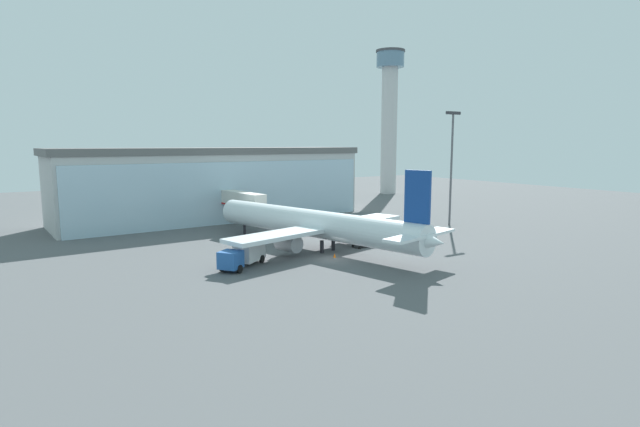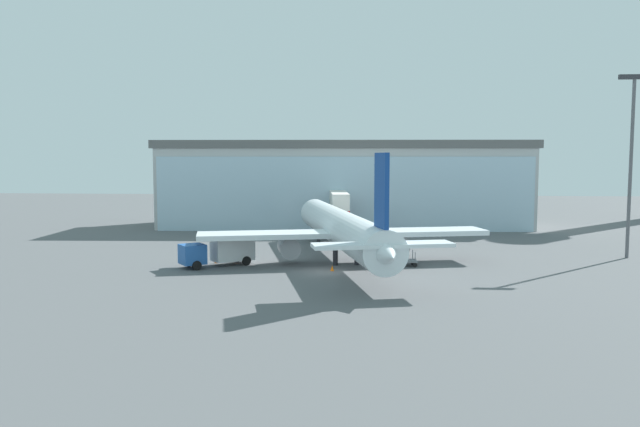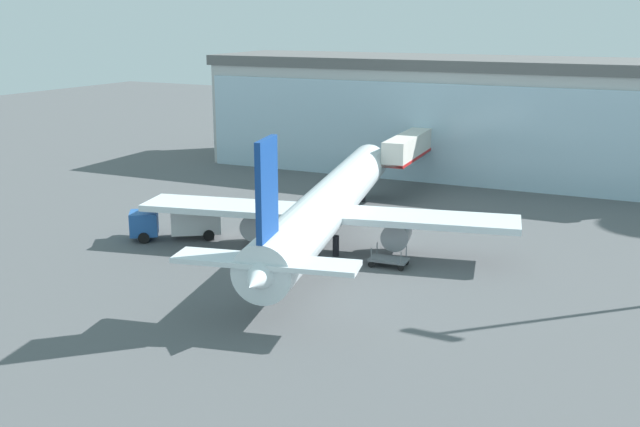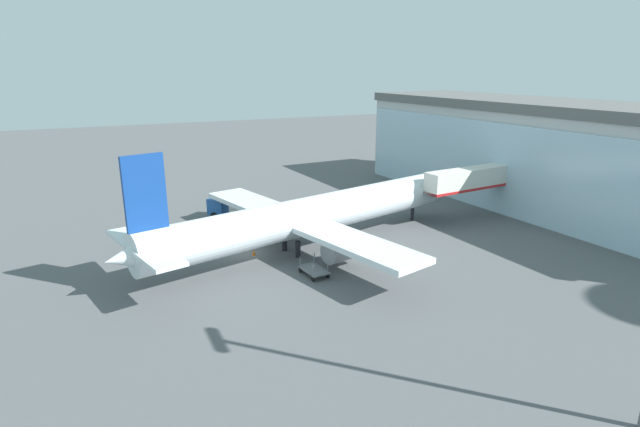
{
  "view_description": "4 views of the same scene",
  "coord_description": "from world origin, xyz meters",
  "px_view_note": "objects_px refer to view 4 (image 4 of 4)",
  "views": [
    {
      "loc": [
        -33.09,
        -49.49,
        13.96
      ],
      "look_at": [
        1.66,
        5.42,
        4.86
      ],
      "focal_mm": 28.0,
      "sensor_mm": 36.0,
      "label": 1
    },
    {
      "loc": [
        4.35,
        -57.72,
        10.75
      ],
      "look_at": [
        -1.08,
        7.78,
        4.8
      ],
      "focal_mm": 35.0,
      "sensor_mm": 36.0,
      "label": 2
    },
    {
      "loc": [
        27.23,
        -44.67,
        17.73
      ],
      "look_at": [
        0.73,
        5.75,
        2.71
      ],
      "focal_mm": 42.0,
      "sensor_mm": 36.0,
      "label": 3
    },
    {
      "loc": [
        43.74,
        -12.61,
        17.36
      ],
      "look_at": [
        -0.89,
        8.23,
        2.76
      ],
      "focal_mm": 28.0,
      "sensor_mm": 36.0,
      "label": 4
    }
  ],
  "objects_px": {
    "airplane": "(308,216)",
    "catering_truck": "(239,209)",
    "safety_cone_nose": "(254,252)",
    "jet_bridge": "(474,179)",
    "baggage_cart": "(314,270)",
    "safety_cone_wingtip": "(250,215)"
  },
  "relations": [
    {
      "from": "jet_bridge",
      "to": "baggage_cart",
      "type": "relative_size",
      "value": 4.61
    },
    {
      "from": "catering_truck",
      "to": "safety_cone_wingtip",
      "type": "distance_m",
      "value": 2.1
    },
    {
      "from": "baggage_cart",
      "to": "safety_cone_nose",
      "type": "distance_m",
      "value": 7.51
    },
    {
      "from": "catering_truck",
      "to": "safety_cone_nose",
      "type": "height_order",
      "value": "catering_truck"
    },
    {
      "from": "jet_bridge",
      "to": "baggage_cart",
      "type": "height_order",
      "value": "jet_bridge"
    },
    {
      "from": "jet_bridge",
      "to": "catering_truck",
      "type": "relative_size",
      "value": 1.9
    },
    {
      "from": "airplane",
      "to": "catering_truck",
      "type": "bearing_deg",
      "value": 92.36
    },
    {
      "from": "baggage_cart",
      "to": "safety_cone_wingtip",
      "type": "distance_m",
      "value": 18.87
    },
    {
      "from": "safety_cone_wingtip",
      "to": "safety_cone_nose",
      "type": "bearing_deg",
      "value": -15.9
    },
    {
      "from": "jet_bridge",
      "to": "safety_cone_nose",
      "type": "bearing_deg",
      "value": 175.99
    },
    {
      "from": "airplane",
      "to": "safety_cone_wingtip",
      "type": "bearing_deg",
      "value": 84.81
    },
    {
      "from": "safety_cone_nose",
      "to": "catering_truck",
      "type": "bearing_deg",
      "value": 170.44
    },
    {
      "from": "jet_bridge",
      "to": "catering_truck",
      "type": "distance_m",
      "value": 27.59
    },
    {
      "from": "safety_cone_nose",
      "to": "airplane",
      "type": "bearing_deg",
      "value": 82.95
    },
    {
      "from": "airplane",
      "to": "catering_truck",
      "type": "relative_size",
      "value": 5.38
    },
    {
      "from": "safety_cone_nose",
      "to": "baggage_cart",
      "type": "bearing_deg",
      "value": 25.42
    },
    {
      "from": "jet_bridge",
      "to": "safety_cone_wingtip",
      "type": "bearing_deg",
      "value": 148.94
    },
    {
      "from": "safety_cone_wingtip",
      "to": "catering_truck",
      "type": "bearing_deg",
      "value": -63.02
    },
    {
      "from": "catering_truck",
      "to": "baggage_cart",
      "type": "xyz_separation_m",
      "value": [
        18.08,
        1.32,
        -0.97
      ]
    },
    {
      "from": "catering_truck",
      "to": "safety_cone_nose",
      "type": "xyz_separation_m",
      "value": [
        11.3,
        -1.9,
        -1.19
      ]
    },
    {
      "from": "catering_truck",
      "to": "safety_cone_wingtip",
      "type": "relative_size",
      "value": 13.04
    },
    {
      "from": "airplane",
      "to": "catering_truck",
      "type": "height_order",
      "value": "airplane"
    }
  ]
}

